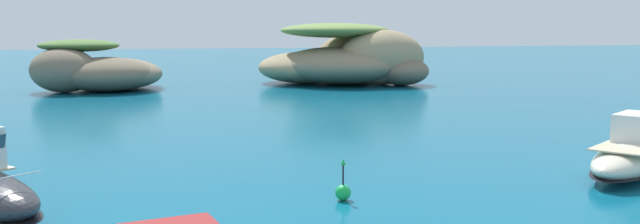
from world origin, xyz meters
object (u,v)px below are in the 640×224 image
(islet_small, at_px, (104,73))
(channel_buoy, at_px, (343,191))
(islet_large, at_px, (346,60))
(motorboat_cream, at_px, (637,154))

(islet_small, distance_m, channel_buoy, 47.48)
(islet_large, relative_size, islet_small, 1.43)
(islet_large, relative_size, motorboat_cream, 2.54)
(islet_large, xyz_separation_m, islet_small, (-25.94, -1.64, -0.87))
(motorboat_cream, bearing_deg, islet_small, 116.33)
(islet_small, height_order, channel_buoy, islet_small)
(islet_large, height_order, motorboat_cream, islet_large)
(motorboat_cream, xyz_separation_m, channel_buoy, (-13.07, -0.62, -0.50))
(channel_buoy, bearing_deg, islet_small, 101.69)
(islet_small, xyz_separation_m, motorboat_cream, (22.69, -45.86, -0.91))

